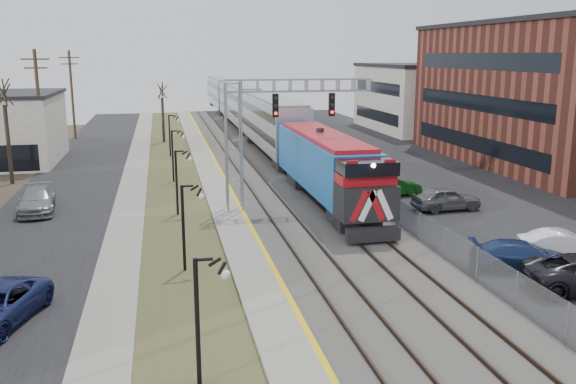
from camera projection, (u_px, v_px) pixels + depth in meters
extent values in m
cube|color=black|center=(65.00, 195.00, 42.32)|extent=(7.00, 120.00, 0.04)
cube|color=gray|center=(132.00, 192.00, 43.21)|extent=(2.00, 120.00, 0.08)
cube|color=#444726|center=(175.00, 190.00, 43.81)|extent=(4.00, 120.00, 0.06)
cube|color=gray|center=(217.00, 187.00, 44.39)|extent=(2.00, 120.00, 0.24)
cube|color=#595651|center=(284.00, 185.00, 45.40)|extent=(8.00, 120.00, 0.20)
cube|color=black|center=(433.00, 179.00, 47.81)|extent=(16.00, 120.00, 0.04)
cube|color=gold|center=(229.00, 185.00, 44.54)|extent=(0.24, 120.00, 0.01)
cube|color=#2D2119|center=(247.00, 184.00, 44.81)|extent=(0.08, 120.00, 0.15)
cube|color=#2D2119|center=(267.00, 183.00, 45.11)|extent=(0.08, 120.00, 0.15)
cube|color=#2D2119|center=(293.00, 182.00, 45.51)|extent=(0.08, 120.00, 0.15)
cube|color=#2D2119|center=(313.00, 181.00, 45.81)|extent=(0.08, 120.00, 0.15)
cube|color=#165FB4|center=(328.00, 169.00, 38.73)|extent=(3.00, 17.00, 4.25)
cube|color=black|center=(373.00, 234.00, 30.82)|extent=(2.80, 0.50, 0.70)
cube|color=#A3A6AE|center=(271.00, 125.00, 57.98)|extent=(3.00, 22.00, 5.33)
cube|color=#A3A6AE|center=(240.00, 105.00, 79.74)|extent=(3.00, 22.00, 5.33)
cube|color=#A3A6AE|center=(222.00, 94.00, 101.50)|extent=(3.00, 22.00, 5.33)
cube|color=gray|center=(234.00, 149.00, 36.95)|extent=(1.00, 1.00, 8.00)
cube|color=gray|center=(298.00, 85.00, 36.92)|extent=(9.00, 0.80, 0.80)
cube|color=black|center=(275.00, 106.00, 36.44)|extent=(0.35, 0.25, 1.40)
cube|color=black|center=(332.00, 105.00, 37.14)|extent=(0.35, 0.25, 1.40)
cylinder|color=black|center=(197.00, 324.00, 17.61)|extent=(0.14, 0.14, 4.00)
cylinder|color=black|center=(183.00, 229.00, 27.15)|extent=(0.14, 0.14, 4.00)
cylinder|color=black|center=(177.00, 183.00, 36.69)|extent=(0.14, 0.14, 4.00)
cylinder|color=black|center=(173.00, 157.00, 46.24)|extent=(0.14, 0.14, 4.00)
cylinder|color=black|center=(170.00, 136.00, 57.69)|extent=(0.14, 0.14, 4.00)
cylinder|color=#4C3823|center=(40.00, 111.00, 50.15)|extent=(0.28, 0.28, 10.00)
cylinder|color=#4C3823|center=(72.00, 95.00, 69.24)|extent=(0.28, 0.28, 10.00)
cube|color=gray|center=(338.00, 173.00, 46.08)|extent=(0.04, 120.00, 1.60)
cube|color=brown|center=(559.00, 96.00, 54.05)|extent=(16.00, 26.00, 12.00)
cube|color=beige|center=(435.00, 98.00, 78.36)|extent=(16.00, 18.00, 8.00)
cylinder|color=#382D23|center=(9.00, 145.00, 45.53)|extent=(0.30, 0.30, 5.95)
cylinder|color=#382D23|center=(163.00, 120.00, 67.03)|extent=(0.30, 0.30, 4.90)
imported|color=white|center=(564.00, 246.00, 29.02)|extent=(4.37, 2.60, 1.36)
imported|color=navy|center=(522.00, 256.00, 27.58)|extent=(4.90, 3.18, 1.32)
imported|color=slate|center=(446.00, 199.00, 38.16)|extent=(4.41, 1.95, 1.48)
imported|color=#0E4810|center=(393.00, 187.00, 42.08)|extent=(3.95, 1.48, 1.29)
imported|color=gray|center=(37.00, 201.00, 37.66)|extent=(2.63, 5.29, 1.48)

